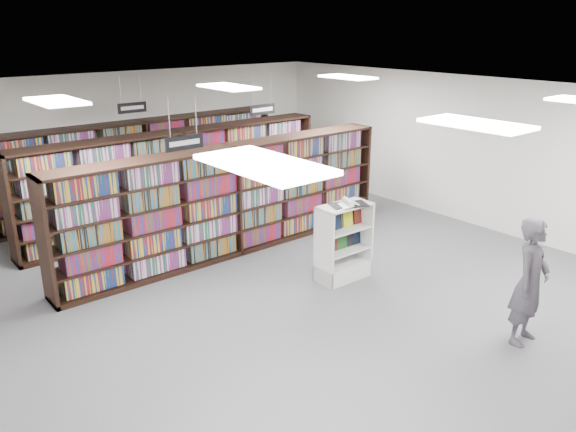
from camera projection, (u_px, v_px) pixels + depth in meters
floor at (300, 286)px, 9.53m from camera, size 12.00×12.00×0.00m
ceiling at (302, 95)px, 8.49m from camera, size 10.00×12.00×0.10m
wall_back at (137, 140)px, 13.39m from camera, size 10.00×0.10×3.20m
wall_right at (478, 153)px, 12.02m from camera, size 0.10×12.00×3.20m
bookshelf_row_near at (232, 200)px, 10.65m from camera, size 7.00×0.60×2.10m
bookshelf_row_mid at (180, 179)px, 12.11m from camera, size 7.00×0.60×2.10m
bookshelf_row_far at (145, 164)px, 13.35m from camera, size 7.00×0.60×2.10m
aisle_sign_left at (184, 141)px, 8.53m from camera, size 0.65×0.02×0.80m
aisle_sign_right at (262, 109)px, 11.80m from camera, size 0.65×0.02×0.80m
aisle_sign_center at (132, 107)px, 12.05m from camera, size 0.65×0.02×0.80m
troffer_front_left at (264, 164)px, 4.51m from camera, size 0.60×1.20×0.04m
troffer_front_center at (476, 124)px, 6.32m from camera, size 0.60×1.20×0.04m
troffer_back_left at (56, 101)px, 8.16m from camera, size 0.60×1.20×0.04m
troffer_back_center at (228, 87)px, 9.96m from camera, size 0.60×1.20×0.04m
troffer_back_right at (348, 77)px, 11.77m from camera, size 0.60×1.20×0.04m
endcap_display at (342, 253)px, 9.72m from camera, size 0.97×0.50×1.35m
open_book at (349, 203)px, 9.38m from camera, size 0.71×0.57×0.13m
shopper at (530, 282)px, 7.62m from camera, size 0.70×0.50×1.81m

